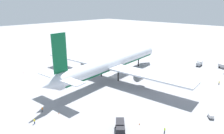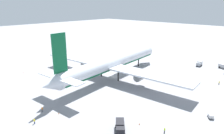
{
  "view_description": "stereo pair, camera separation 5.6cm",
  "coord_description": "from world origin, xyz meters",
  "px_view_note": "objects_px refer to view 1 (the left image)",
  "views": [
    {
      "loc": [
        -69.78,
        -65.22,
        34.73
      ],
      "look_at": [
        -4.62,
        -3.17,
        6.79
      ],
      "focal_mm": 32.54,
      "sensor_mm": 36.0,
      "label": 1
    },
    {
      "loc": [
        -69.74,
        -65.26,
        34.73
      ],
      "look_at": [
        -4.62,
        -3.17,
        6.79
      ],
      "focal_mm": 32.54,
      "sensor_mm": 36.0,
      "label": 2
    }
  ],
  "objects_px": {
    "service_truck_2": "(199,63)",
    "service_truck_0": "(120,127)",
    "airliner": "(112,63)",
    "ground_worker_2": "(42,109)",
    "baggage_cart_0": "(211,116)",
    "ground_worker_3": "(219,83)",
    "traffic_cone_1": "(59,113)",
    "ground_worker_4": "(165,130)",
    "traffic_cone_0": "(136,55)",
    "service_truck_5": "(224,66)",
    "traffic_cone_3": "(139,124)",
    "traffic_cone_2": "(23,73)",
    "ground_worker_1": "(34,121)"
  },
  "relations": [
    {
      "from": "service_truck_2",
      "to": "service_truck_0",
      "type": "bearing_deg",
      "value": -173.61
    },
    {
      "from": "airliner",
      "to": "ground_worker_2",
      "type": "relative_size",
      "value": 45.51
    },
    {
      "from": "baggage_cart_0",
      "to": "ground_worker_3",
      "type": "distance_m",
      "value": 33.14
    },
    {
      "from": "service_truck_2",
      "to": "traffic_cone_1",
      "type": "bearing_deg",
      "value": 172.15
    },
    {
      "from": "service_truck_2",
      "to": "ground_worker_4",
      "type": "height_order",
      "value": "service_truck_2"
    },
    {
      "from": "traffic_cone_0",
      "to": "service_truck_0",
      "type": "bearing_deg",
      "value": -145.56
    },
    {
      "from": "service_truck_0",
      "to": "baggage_cart_0",
      "type": "relative_size",
      "value": 2.3
    },
    {
      "from": "service_truck_5",
      "to": "traffic_cone_3",
      "type": "xyz_separation_m",
      "value": [
        -77.86,
        1.34,
        -1.19
      ]
    },
    {
      "from": "ground_worker_4",
      "to": "service_truck_5",
      "type": "bearing_deg",
      "value": 4.63
    },
    {
      "from": "traffic_cone_0",
      "to": "traffic_cone_1",
      "type": "distance_m",
      "value": 88.59
    },
    {
      "from": "service_truck_5",
      "to": "traffic_cone_2",
      "type": "height_order",
      "value": "service_truck_5"
    },
    {
      "from": "ground_worker_4",
      "to": "traffic_cone_2",
      "type": "distance_m",
      "value": 80.53
    },
    {
      "from": "ground_worker_4",
      "to": "traffic_cone_1",
      "type": "xyz_separation_m",
      "value": [
        -14.96,
        30.53,
        -0.57
      ]
    },
    {
      "from": "baggage_cart_0",
      "to": "ground_worker_2",
      "type": "height_order",
      "value": "ground_worker_2"
    },
    {
      "from": "service_truck_2",
      "to": "ground_worker_2",
      "type": "xyz_separation_m",
      "value": [
        -90.33,
        17.4,
        -0.54
      ]
    },
    {
      "from": "ground_worker_4",
      "to": "traffic_cone_3",
      "type": "relative_size",
      "value": 3.04
    },
    {
      "from": "ground_worker_4",
      "to": "traffic_cone_3",
      "type": "height_order",
      "value": "ground_worker_4"
    },
    {
      "from": "service_truck_2",
      "to": "traffic_cone_0",
      "type": "bearing_deg",
      "value": 95.86
    },
    {
      "from": "service_truck_5",
      "to": "traffic_cone_2",
      "type": "distance_m",
      "value": 110.01
    },
    {
      "from": "service_truck_5",
      "to": "baggage_cart_0",
      "type": "height_order",
      "value": "service_truck_5"
    },
    {
      "from": "baggage_cart_0",
      "to": "ground_worker_1",
      "type": "bearing_deg",
      "value": 136.89
    },
    {
      "from": "ground_worker_2",
      "to": "traffic_cone_1",
      "type": "bearing_deg",
      "value": -61.01
    },
    {
      "from": "ground_worker_4",
      "to": "traffic_cone_2",
      "type": "xyz_separation_m",
      "value": [
        -4.95,
        80.38,
        -0.57
      ]
    },
    {
      "from": "service_truck_5",
      "to": "ground_worker_3",
      "type": "xyz_separation_m",
      "value": [
        -26.88,
        -5.54,
        -0.64
      ]
    },
    {
      "from": "service_truck_0",
      "to": "ground_worker_1",
      "type": "distance_m",
      "value": 26.14
    },
    {
      "from": "traffic_cone_1",
      "to": "ground_worker_2",
      "type": "bearing_deg",
      "value": 118.99
    },
    {
      "from": "ground_worker_3",
      "to": "traffic_cone_2",
      "type": "bearing_deg",
      "value": 124.26
    },
    {
      "from": "baggage_cart_0",
      "to": "ground_worker_4",
      "type": "relative_size",
      "value": 1.62
    },
    {
      "from": "service_truck_2",
      "to": "ground_worker_3",
      "type": "bearing_deg",
      "value": -142.23
    },
    {
      "from": "service_truck_0",
      "to": "traffic_cone_0",
      "type": "height_order",
      "value": "service_truck_0"
    },
    {
      "from": "traffic_cone_0",
      "to": "ground_worker_1",
      "type": "bearing_deg",
      "value": -161.33
    },
    {
      "from": "traffic_cone_1",
      "to": "service_truck_5",
      "type": "bearing_deg",
      "value": -14.95
    },
    {
      "from": "service_truck_2",
      "to": "service_truck_5",
      "type": "relative_size",
      "value": 0.85
    },
    {
      "from": "service_truck_0",
      "to": "service_truck_5",
      "type": "bearing_deg",
      "value": -2.23
    },
    {
      "from": "service_truck_0",
      "to": "traffic_cone_2",
      "type": "xyz_separation_m",
      "value": [
        3.24,
        70.92,
        -1.29
      ]
    },
    {
      "from": "service_truck_2",
      "to": "ground_worker_1",
      "type": "bearing_deg",
      "value": 172.59
    },
    {
      "from": "service_truck_5",
      "to": "traffic_cone_0",
      "type": "bearing_deg",
      "value": 98.48
    },
    {
      "from": "service_truck_0",
      "to": "traffic_cone_3",
      "type": "height_order",
      "value": "service_truck_0"
    },
    {
      "from": "service_truck_0",
      "to": "traffic_cone_1",
      "type": "bearing_deg",
      "value": 107.81
    },
    {
      "from": "service_truck_0",
      "to": "traffic_cone_1",
      "type": "height_order",
      "value": "service_truck_0"
    },
    {
      "from": "service_truck_5",
      "to": "ground_worker_1",
      "type": "height_order",
      "value": "service_truck_5"
    },
    {
      "from": "traffic_cone_3",
      "to": "airliner",
      "type": "bearing_deg",
      "value": 54.99
    },
    {
      "from": "traffic_cone_2",
      "to": "airliner",
      "type": "bearing_deg",
      "value": -54.33
    },
    {
      "from": "ground_worker_1",
      "to": "ground_worker_2",
      "type": "relative_size",
      "value": 0.94
    },
    {
      "from": "service_truck_5",
      "to": "service_truck_2",
      "type": "bearing_deg",
      "value": 107.32
    },
    {
      "from": "service_truck_0",
      "to": "ground_worker_4",
      "type": "xyz_separation_m",
      "value": [
        8.19,
        -9.46,
        -0.72
      ]
    },
    {
      "from": "ground_worker_1",
      "to": "traffic_cone_1",
      "type": "xyz_separation_m",
      "value": [
        8.17,
        -0.37,
        -0.58
      ]
    },
    {
      "from": "airliner",
      "to": "ground_worker_1",
      "type": "bearing_deg",
      "value": -166.31
    },
    {
      "from": "traffic_cone_0",
      "to": "traffic_cone_1",
      "type": "bearing_deg",
      "value": -159.4
    },
    {
      "from": "ground_worker_3",
      "to": "ground_worker_1",
      "type": "bearing_deg",
      "value": 157.33
    }
  ]
}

